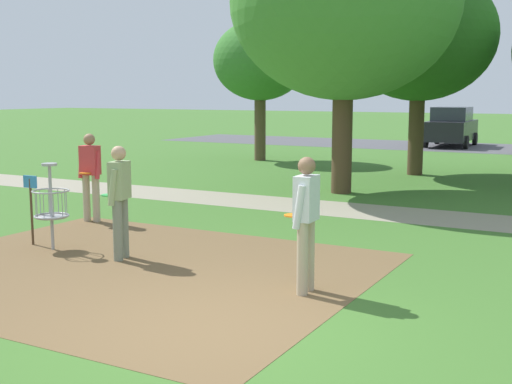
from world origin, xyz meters
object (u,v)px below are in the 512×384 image
at_px(disc_golf_basket, 49,203).
at_px(tree_mid_center, 419,36).
at_px(tree_far_center, 345,2).
at_px(player_foreground_watching, 90,172).
at_px(tree_far_left, 260,61).
at_px(player_waiting_left, 306,217).
at_px(parked_car_leftmost, 451,127).
at_px(player_waiting_right, 120,196).

xyz_separation_m(disc_golf_basket, tree_mid_center, (2.41, 12.65, 3.40)).
distance_m(tree_mid_center, tree_far_center, 4.72).
height_order(player_foreground_watching, tree_far_center, tree_far_center).
bearing_deg(tree_mid_center, tree_far_left, 165.25).
bearing_deg(disc_golf_basket, player_waiting_left, -2.56).
bearing_deg(parked_car_leftmost, player_waiting_right, -88.72).
bearing_deg(tree_far_center, player_waiting_right, -92.94).
distance_m(player_waiting_right, tree_far_center, 8.78).
distance_m(player_foreground_watching, tree_far_left, 12.81).
xyz_separation_m(player_waiting_left, tree_far_left, (-8.45, 14.51, 2.67)).
distance_m(disc_golf_basket, tree_far_left, 15.10).
bearing_deg(player_foreground_watching, player_waiting_right, -40.03).
bearing_deg(player_waiting_right, tree_mid_center, 85.51).
relative_size(player_waiting_left, tree_far_left, 0.33).
xyz_separation_m(disc_golf_basket, player_waiting_left, (4.57, -0.20, 0.21)).
relative_size(disc_golf_basket, parked_car_leftmost, 0.33).
bearing_deg(tree_far_center, player_foreground_watching, -115.98).
distance_m(disc_golf_basket, tree_far_center, 9.08).
distance_m(disc_golf_basket, tree_mid_center, 13.32).
relative_size(player_waiting_left, player_waiting_right, 1.00).
height_order(player_waiting_left, tree_far_left, tree_far_left).
xyz_separation_m(player_waiting_left, tree_mid_center, (-2.16, 12.85, 3.19)).
xyz_separation_m(tree_mid_center, tree_far_left, (-6.29, 1.66, -0.52)).
distance_m(player_waiting_left, tree_mid_center, 13.42).
distance_m(tree_far_left, parked_car_leftmost, 11.51).
relative_size(disc_golf_basket, player_waiting_left, 0.81).
bearing_deg(tree_far_center, parked_car_leftmost, 93.32).
bearing_deg(player_foreground_watching, tree_far_center, 64.02).
distance_m(tree_far_center, parked_car_leftmost, 16.88).
relative_size(tree_far_center, parked_car_leftmost, 1.65).
height_order(tree_far_left, parked_car_leftmost, tree_far_left).
distance_m(disc_golf_basket, parked_car_leftmost, 24.45).
bearing_deg(tree_mid_center, tree_far_center, -97.13).
bearing_deg(tree_mid_center, disc_golf_basket, -100.78).
bearing_deg(disc_golf_basket, player_foreground_watching, 116.36).
bearing_deg(tree_far_center, disc_golf_basket, -102.88).
distance_m(player_waiting_left, player_waiting_right, 3.16).
relative_size(player_waiting_right, tree_far_left, 0.33).
height_order(player_waiting_left, player_waiting_right, same).
distance_m(tree_far_left, tree_far_center, 8.57).
xyz_separation_m(player_foreground_watching, tree_mid_center, (3.45, 10.54, 3.19)).
xyz_separation_m(disc_golf_basket, player_waiting_right, (1.42, 0.04, 0.21)).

